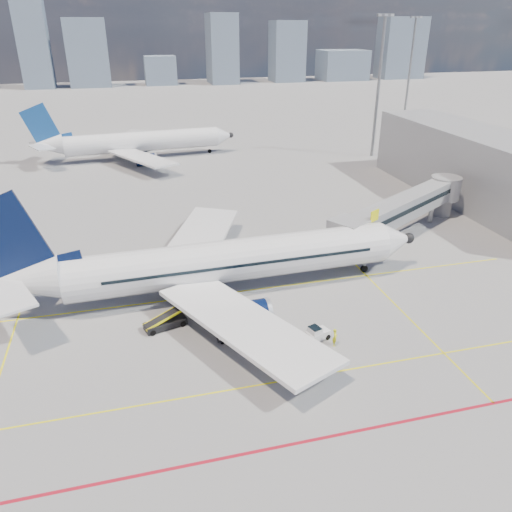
# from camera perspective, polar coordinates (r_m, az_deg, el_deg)

# --- Properties ---
(ground) EXTENTS (420.00, 420.00, 0.00)m
(ground) POSITION_cam_1_polar(r_m,az_deg,el_deg) (42.61, 0.05, -9.23)
(ground) COLOR gray
(ground) RESTS_ON ground
(apron_markings) EXTENTS (90.00, 35.12, 0.01)m
(apron_markings) POSITION_cam_1_polar(r_m,az_deg,el_deg) (39.43, 0.69, -12.46)
(apron_markings) COLOR yellow
(apron_markings) RESTS_ON ground
(jet_bridge) EXTENTS (23.55, 15.78, 6.30)m
(jet_bridge) POSITION_cam_1_polar(r_m,az_deg,el_deg) (63.69, 16.99, 5.44)
(jet_bridge) COLOR gray
(jet_bridge) RESTS_ON ground
(terminal_block) EXTENTS (10.00, 42.00, 10.00)m
(terminal_block) POSITION_cam_1_polar(r_m,az_deg,el_deg) (79.69, 24.12, 9.16)
(terminal_block) COLOR gray
(terminal_block) RESTS_ON ground
(floodlight_mast_ne) EXTENTS (3.20, 0.61, 25.45)m
(floodlight_mast_ne) POSITION_cam_1_polar(r_m,az_deg,el_deg) (101.15, 13.85, 18.55)
(floodlight_mast_ne) COLOR gray
(floodlight_mast_ne) RESTS_ON ground
(floodlight_mast_far) EXTENTS (3.20, 0.61, 25.45)m
(floodlight_mast_far) POSITION_cam_1_polar(r_m,az_deg,el_deg) (144.73, 17.22, 20.00)
(floodlight_mast_far) COLOR gray
(floodlight_mast_far) RESTS_ON ground
(distant_skyline) EXTENTS (257.08, 15.85, 31.91)m
(distant_skyline) POSITION_cam_1_polar(r_m,az_deg,el_deg) (225.16, -10.49, 21.62)
(distant_skyline) COLOR slate
(distant_skyline) RESTS_ON ground
(main_aircraft) EXTENTS (42.30, 36.85, 12.32)m
(main_aircraft) POSITION_cam_1_polar(r_m,az_deg,el_deg) (47.75, -4.62, -0.81)
(main_aircraft) COLOR silver
(main_aircraft) RESTS_ON ground
(second_aircraft) EXTENTS (38.94, 33.90, 11.37)m
(second_aircraft) POSITION_cam_1_polar(r_m,az_deg,el_deg) (100.59, -13.74, 12.52)
(second_aircraft) COLOR silver
(second_aircraft) RESTS_ON ground
(baggage_tug) EXTENTS (2.16, 1.71, 1.33)m
(baggage_tug) POSITION_cam_1_polar(r_m,az_deg,el_deg) (42.20, 6.97, -8.78)
(baggage_tug) COLOR silver
(baggage_tug) RESTS_ON ground
(cargo_dolly) EXTENTS (3.69, 1.72, 2.00)m
(cargo_dolly) POSITION_cam_1_polar(r_m,az_deg,el_deg) (42.03, -2.14, -7.99)
(cargo_dolly) COLOR black
(cargo_dolly) RESTS_ON ground
(belt_loader) EXTENTS (5.26, 2.54, 2.12)m
(belt_loader) POSITION_cam_1_polar(r_m,az_deg,el_deg) (44.26, -10.17, -7.40)
(belt_loader) COLOR black
(belt_loader) RESTS_ON ground
(ramp_worker) EXTENTS (0.57, 0.67, 1.56)m
(ramp_worker) POSITION_cam_1_polar(r_m,az_deg,el_deg) (41.71, 9.00, -9.15)
(ramp_worker) COLOR yellow
(ramp_worker) RESTS_ON ground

